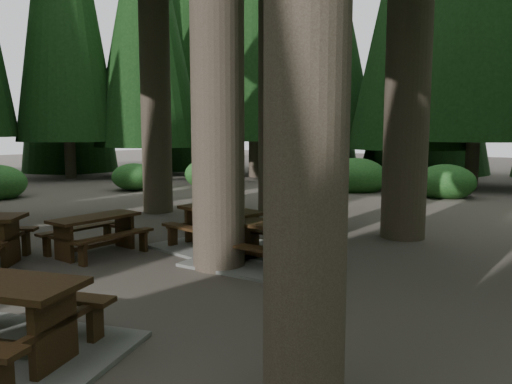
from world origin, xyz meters
The scene contains 5 objects.
ground centered at (0.00, 0.00, 0.00)m, with size 80.00×80.00×0.00m, color #4F4940.
picnic_table_a centered at (1.21, 0.73, 0.23)m, with size 2.21×1.86×0.71m.
picnic_table_b centered at (-1.55, -0.45, 0.46)m, with size 1.30×1.61×0.69m.
picnic_table_c centered at (0.00, 1.19, 0.26)m, with size 2.48×2.14×0.76m.
shrub_ring centered at (0.70, 0.75, 0.40)m, with size 23.86×24.64×1.49m.
Camera 1 is at (5.96, -5.83, 2.20)m, focal length 35.00 mm.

